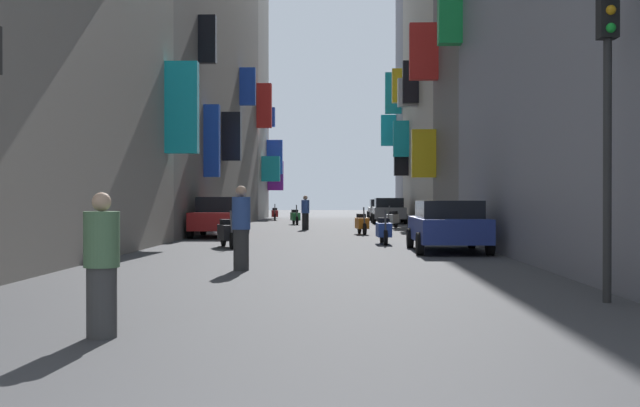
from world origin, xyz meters
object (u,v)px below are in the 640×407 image
(traffic_light_near_corner, at_px, (608,88))
(parked_car_white, at_px, (381,209))
(scooter_white, at_px, (392,219))
(pedestrian_crossing, at_px, (102,266))
(scooter_orange, at_px, (362,223))
(pedestrian_near_left, at_px, (241,228))
(pedestrian_near_right, at_px, (305,213))
(scooter_black, at_px, (228,232))
(scooter_red, at_px, (275,214))
(scooter_blue, at_px, (384,230))
(parked_car_red, at_px, (220,216))
(scooter_green, at_px, (295,216))
(parked_car_grey, at_px, (389,210))
(parked_car_blue, at_px, (448,224))

(traffic_light_near_corner, bearing_deg, parked_car_white, 91.36)
(scooter_white, distance_m, pedestrian_crossing, 31.77)
(scooter_orange, bearing_deg, scooter_white, 76.43)
(pedestrian_near_left, height_order, pedestrian_near_right, pedestrian_near_left)
(scooter_black, distance_m, scooter_red, 29.85)
(pedestrian_crossing, height_order, traffic_light_near_corner, traffic_light_near_corner)
(scooter_orange, relative_size, pedestrian_near_right, 1.12)
(scooter_black, relative_size, scooter_blue, 1.00)
(parked_car_white, distance_m, scooter_white, 15.53)
(parked_car_red, bearing_deg, parked_car_white, 73.16)
(scooter_blue, bearing_deg, scooter_green, 101.88)
(parked_car_red, distance_m, scooter_black, 6.87)
(pedestrian_near_left, bearing_deg, parked_car_grey, 81.13)
(parked_car_white, height_order, scooter_white, parked_car_white)
(parked_car_red, distance_m, scooter_green, 14.58)
(pedestrian_near_left, bearing_deg, scooter_red, 93.82)
(scooter_white, height_order, pedestrian_near_right, pedestrian_near_right)
(scooter_blue, distance_m, pedestrian_near_left, 10.19)
(scooter_white, bearing_deg, traffic_light_near_corner, -87.45)
(parked_car_white, bearing_deg, scooter_black, -101.14)
(scooter_blue, bearing_deg, scooter_white, 85.27)
(parked_car_grey, height_order, traffic_light_near_corner, traffic_light_near_corner)
(parked_car_red, relative_size, parked_car_grey, 0.97)
(scooter_red, height_order, pedestrian_crossing, pedestrian_crossing)
(parked_car_blue, relative_size, pedestrian_near_left, 2.56)
(parked_car_white, bearing_deg, scooter_green, -117.71)
(scooter_white, height_order, traffic_light_near_corner, traffic_light_near_corner)
(scooter_black, height_order, pedestrian_near_right, pedestrian_near_right)
(scooter_orange, relative_size, scooter_black, 0.96)
(scooter_blue, xyz_separation_m, pedestrian_crossing, (-3.92, -17.47, 0.30))
(parked_car_grey, xyz_separation_m, scooter_green, (-5.46, -2.53, -0.33))
(scooter_blue, bearing_deg, parked_car_blue, -66.44)
(scooter_red, relative_size, pedestrian_near_right, 1.10)
(scooter_orange, height_order, scooter_red, same)
(scooter_red, bearing_deg, scooter_white, -62.99)
(pedestrian_near_right, bearing_deg, scooter_white, 28.89)
(pedestrian_near_right, bearing_deg, scooter_blue, -74.99)
(scooter_white, bearing_deg, scooter_green, 134.64)
(scooter_black, xyz_separation_m, pedestrian_near_right, (1.72, 13.58, 0.35))
(scooter_red, bearing_deg, parked_car_blue, -76.53)
(scooter_green, height_order, scooter_black, same)
(parked_car_blue, bearing_deg, parked_car_white, 90.39)
(pedestrian_crossing, bearing_deg, scooter_blue, 77.36)
(scooter_white, relative_size, pedestrian_near_left, 1.01)
(scooter_black, height_order, scooter_red, same)
(parked_car_blue, distance_m, pedestrian_near_left, 7.78)
(scooter_red, relative_size, pedestrian_crossing, 1.16)
(parked_car_red, xyz_separation_m, pedestrian_near_right, (3.01, 6.85, 0.01))
(parked_car_red, relative_size, parked_car_blue, 0.95)
(parked_car_grey, relative_size, traffic_light_near_corner, 0.97)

